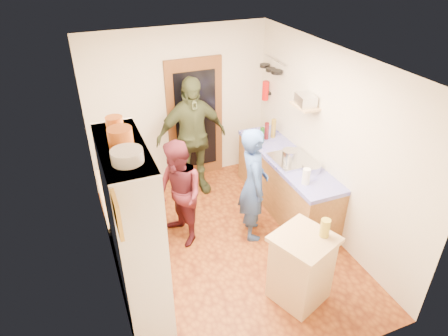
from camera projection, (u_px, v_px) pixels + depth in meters
floor at (226, 245)px, 5.61m from camera, size 3.00×4.00×0.02m
ceiling at (226, 59)px, 4.27m from camera, size 3.00×4.00×0.02m
wall_back at (179, 107)px, 6.54m from camera, size 3.00×0.02×2.60m
wall_front at (317, 277)px, 3.34m from camera, size 3.00×0.02×2.60m
wall_left at (101, 190)px, 4.45m from camera, size 0.02×4.00×2.60m
wall_right at (328, 144)px, 5.43m from camera, size 0.02×4.00×2.60m
door_frame at (195, 120)px, 6.72m from camera, size 0.95×0.06×2.10m
door_glass at (196, 121)px, 6.69m from camera, size 0.70×0.02×1.70m
hutch_body at (136, 244)px, 3.99m from camera, size 0.40×1.20×2.20m
hutch_top_shelf at (122, 149)px, 3.43m from camera, size 0.40×1.14×0.04m
plate_stack at (127, 156)px, 3.17m from camera, size 0.26×0.26×0.11m
orange_pot_a at (120, 137)px, 3.38m from camera, size 0.21×0.21×0.17m
orange_pot_b at (115, 124)px, 3.65m from camera, size 0.16×0.16×0.14m
left_counter_base at (131, 222)px, 5.36m from camera, size 0.60×1.40×0.85m
left_counter_top at (126, 195)px, 5.13m from camera, size 0.64×1.44×0.05m
toaster at (135, 202)px, 4.79m from camera, size 0.25×0.17×0.18m
kettle at (124, 195)px, 4.92m from camera, size 0.20×0.20×0.17m
orange_bowl at (129, 181)px, 5.28m from camera, size 0.26×0.26×0.10m
chopping_board at (121, 173)px, 5.51m from camera, size 0.34×0.27×0.02m
right_counter_base at (285, 184)px, 6.18m from camera, size 0.60×2.20×0.84m
right_counter_top at (288, 159)px, 5.95m from camera, size 0.62×2.22×0.06m
hob at (292, 159)px, 5.82m from camera, size 0.55×0.58×0.04m
pot_on_hob at (290, 155)px, 5.76m from camera, size 0.22×0.22×0.14m
bottle_a at (262, 135)px, 6.26m from camera, size 0.08×0.08×0.27m
bottle_b at (267, 131)px, 6.38m from camera, size 0.07×0.07×0.28m
bottle_c at (273, 128)px, 6.42m from camera, size 0.10×0.10×0.31m
paper_towel at (306, 176)px, 5.25m from camera, size 0.12×0.12×0.22m
mixing_bowl at (311, 168)px, 5.56m from camera, size 0.27×0.27×0.10m
island_base at (301, 270)px, 4.60m from camera, size 0.71×0.71×0.86m
island_top at (305, 239)px, 4.37m from camera, size 0.80×0.80×0.05m
cutting_board at (298, 239)px, 4.36m from camera, size 0.43×0.39×0.02m
oil_jar at (325, 228)px, 4.33m from camera, size 0.14×0.14×0.22m
pan_rail at (275, 60)px, 6.24m from camera, size 0.02×0.65×0.02m
pan_hang_a at (277, 72)px, 6.15m from camera, size 0.18×0.18×0.05m
pan_hang_b at (271, 70)px, 6.32m from camera, size 0.16×0.16×0.05m
pan_hang_c at (265, 66)px, 6.47m from camera, size 0.17×0.17×0.05m
wall_shelf at (305, 106)px, 5.54m from camera, size 0.26×0.42×0.03m
radio at (306, 100)px, 5.49m from camera, size 0.26×0.33×0.15m
ext_bracket at (268, 93)px, 6.69m from camera, size 0.06×0.10×0.04m
fire_extinguisher at (265, 91)px, 6.65m from camera, size 0.11×0.11×0.32m
picture_frame at (117, 215)px, 2.84m from camera, size 0.03×0.25×0.30m
person_hob at (256, 185)px, 5.39m from camera, size 0.55×0.69×1.66m
person_left at (179, 193)px, 5.36m from camera, size 0.73×0.85×1.53m
person_back at (193, 137)px, 6.29m from camera, size 1.18×0.54×1.97m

